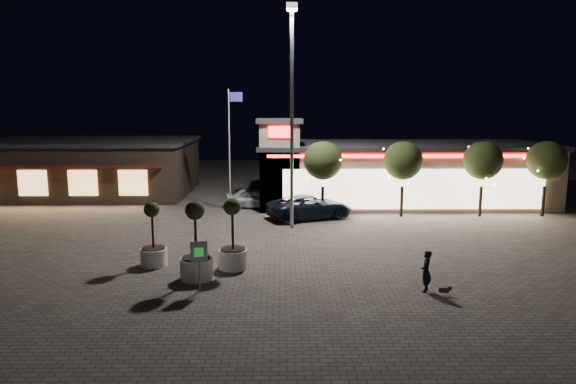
{
  "coord_description": "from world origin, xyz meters",
  "views": [
    {
      "loc": [
        1.45,
        -20.7,
        6.95
      ],
      "look_at": [
        1.77,
        6.0,
        2.44
      ],
      "focal_mm": 32.0,
      "sensor_mm": 36.0,
      "label": 1
    }
  ],
  "objects_px": {
    "planter_left": "(153,246)",
    "planter_mid": "(196,255)",
    "pedestrian": "(426,271)",
    "valet_sign": "(199,256)",
    "white_sedan": "(255,198)",
    "pickup_truck": "(310,207)"
  },
  "relations": [
    {
      "from": "planter_left",
      "to": "planter_mid",
      "type": "xyz_separation_m",
      "value": [
        2.16,
        -1.79,
        0.11
      ]
    },
    {
      "from": "pedestrian",
      "to": "planter_left",
      "type": "xyz_separation_m",
      "value": [
        -11.05,
        3.29,
        0.09
      ]
    },
    {
      "from": "planter_left",
      "to": "pedestrian",
      "type": "bearing_deg",
      "value": -16.56
    },
    {
      "from": "planter_left",
      "to": "valet_sign",
      "type": "height_order",
      "value": "planter_left"
    },
    {
      "from": "white_sedan",
      "to": "pickup_truck",
      "type": "bearing_deg",
      "value": -136.11
    },
    {
      "from": "pedestrian",
      "to": "valet_sign",
      "type": "height_order",
      "value": "valet_sign"
    },
    {
      "from": "valet_sign",
      "to": "white_sedan",
      "type": "bearing_deg",
      "value": 85.58
    },
    {
      "from": "white_sedan",
      "to": "valet_sign",
      "type": "distance_m",
      "value": 16.11
    },
    {
      "from": "pedestrian",
      "to": "white_sedan",
      "type": "bearing_deg",
      "value": -131.06
    },
    {
      "from": "pedestrian",
      "to": "planter_mid",
      "type": "relative_size",
      "value": 0.49
    },
    {
      "from": "pickup_truck",
      "to": "planter_mid",
      "type": "xyz_separation_m",
      "value": [
        -5.2,
        -11.26,
        0.25
      ]
    },
    {
      "from": "valet_sign",
      "to": "planter_left",
      "type": "bearing_deg",
      "value": 128.93
    },
    {
      "from": "valet_sign",
      "to": "planter_mid",
      "type": "bearing_deg",
      "value": 104.4
    },
    {
      "from": "white_sedan",
      "to": "planter_mid",
      "type": "xyz_separation_m",
      "value": [
        -1.58,
        -14.73,
        0.33
      ]
    },
    {
      "from": "white_sedan",
      "to": "planter_mid",
      "type": "height_order",
      "value": "planter_mid"
    },
    {
      "from": "pedestrian",
      "to": "planter_left",
      "type": "relative_size",
      "value": 0.55
    },
    {
      "from": "white_sedan",
      "to": "pedestrian",
      "type": "xyz_separation_m",
      "value": [
        7.31,
        -16.23,
        0.12
      ]
    },
    {
      "from": "white_sedan",
      "to": "pedestrian",
      "type": "height_order",
      "value": "pedestrian"
    },
    {
      "from": "planter_left",
      "to": "planter_mid",
      "type": "height_order",
      "value": "planter_mid"
    },
    {
      "from": "pedestrian",
      "to": "pickup_truck",
      "type": "bearing_deg",
      "value": -139.17
    },
    {
      "from": "pickup_truck",
      "to": "planter_left",
      "type": "bearing_deg",
      "value": 121.04
    },
    {
      "from": "pedestrian",
      "to": "planter_left",
      "type": "bearing_deg",
      "value": -81.87
    }
  ]
}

